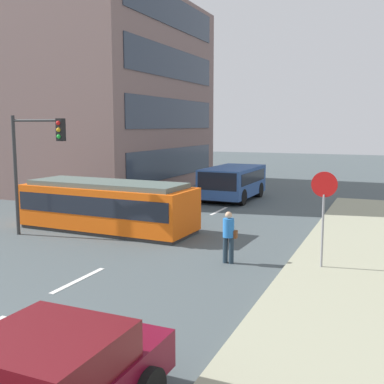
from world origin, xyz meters
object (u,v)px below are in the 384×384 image
Objects in this scene: streetcar_tram at (107,205)px; stop_sign at (324,199)px; city_bus at (233,181)px; traffic_light_mast at (34,153)px; pedestrian_crossing at (229,234)px.

stop_sign is (9.05, -2.32, 1.13)m from streetcar_tram.
streetcar_tram is 1.43× the size of city_bus.
streetcar_tram is at bearing 47.44° from traffic_light_mast.
streetcar_tram is 3.61m from traffic_light_mast.
streetcar_tram is 4.53× the size of pedestrian_crossing.
stop_sign reaches higher than city_bus.
traffic_light_mast reaches higher than pedestrian_crossing.
traffic_light_mast is (-8.10, 0.53, 2.38)m from pedestrian_crossing.
traffic_light_mast is (-1.90, -2.07, 2.26)m from streetcar_tram.
stop_sign is 0.61× the size of traffic_light_mast.
stop_sign is at bearing -14.39° from streetcar_tram.
streetcar_tram is 9.41m from stop_sign.
stop_sign is (6.76, -12.18, 1.10)m from city_bus.
streetcar_tram is 1.59× the size of traffic_light_mast.
city_bus is at bearing 107.42° from pedestrian_crossing.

